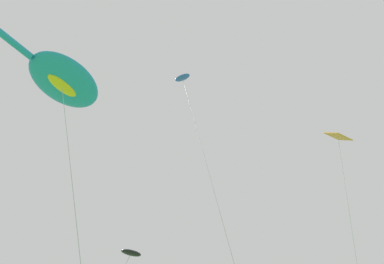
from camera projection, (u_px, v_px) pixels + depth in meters
big_show_kite at (61, 78)px, 18.58m from camera, size 11.96×5.29×17.97m
small_kite_box_yellow at (339, 147)px, 16.09m from camera, size 1.04×4.05×14.12m
small_kite_stunt_black at (129, 258)px, 9.82m from camera, size 2.68×1.32×6.90m
small_kite_bird_shape at (183, 80)px, 19.46m from camera, size 0.97×5.31×18.73m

